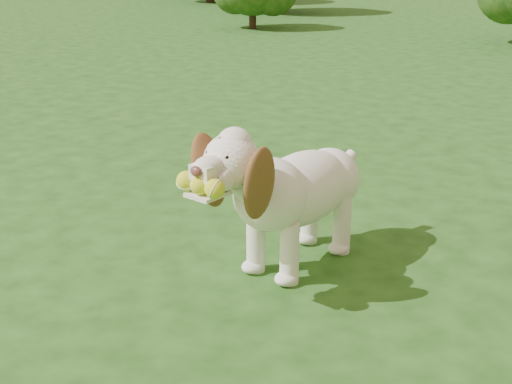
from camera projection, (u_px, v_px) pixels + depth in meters
The scene contains 2 objects.
ground at pixel (216, 235), 4.13m from camera, with size 80.00×80.00×0.00m, color #1B3F12.
dog at pixel (289, 187), 3.57m from camera, with size 0.51×1.29×0.84m.
Camera 1 is at (2.27, -3.05, 1.64)m, focal length 50.00 mm.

